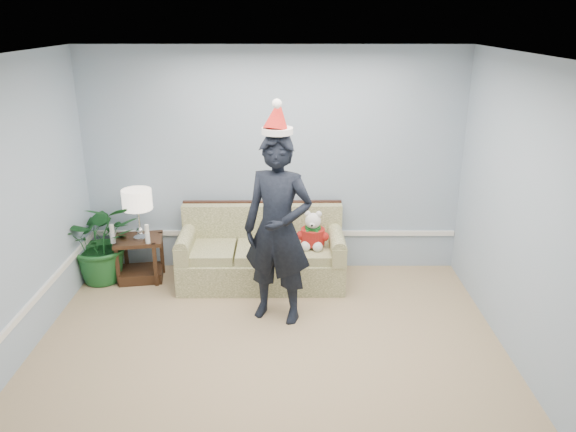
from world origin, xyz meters
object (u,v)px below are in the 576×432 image
at_px(table_lamp, 137,202).
at_px(man, 278,230).
at_px(teddy_bear, 313,234).
at_px(sofa, 262,256).
at_px(houseplant, 103,241).
at_px(side_table, 141,263).

bearing_deg(table_lamp, man, -27.83).
bearing_deg(teddy_bear, sofa, 178.38).
relative_size(table_lamp, houseplant, 0.60).
height_order(table_lamp, man, man).
bearing_deg(side_table, table_lamp, -40.18).
bearing_deg(man, sofa, 122.62).
xyz_separation_m(houseplant, teddy_bear, (2.46, -0.11, 0.13)).
bearing_deg(sofa, houseplant, 179.21).
height_order(table_lamp, houseplant, table_lamp).
relative_size(side_table, teddy_bear, 1.37).
xyz_separation_m(man, teddy_bear, (0.38, 0.76, -0.35)).
height_order(table_lamp, teddy_bear, table_lamp).
bearing_deg(houseplant, table_lamp, -0.86).
bearing_deg(man, side_table, 170.67).
xyz_separation_m(table_lamp, houseplant, (-0.45, 0.01, -0.49)).
distance_m(man, teddy_bear, 0.92).
relative_size(man, teddy_bear, 4.36).
bearing_deg(side_table, teddy_bear, -3.71).
distance_m(table_lamp, houseplant, 0.66).
height_order(sofa, table_lamp, table_lamp).
height_order(sofa, teddy_bear, teddy_bear).
bearing_deg(table_lamp, houseplant, 179.14).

